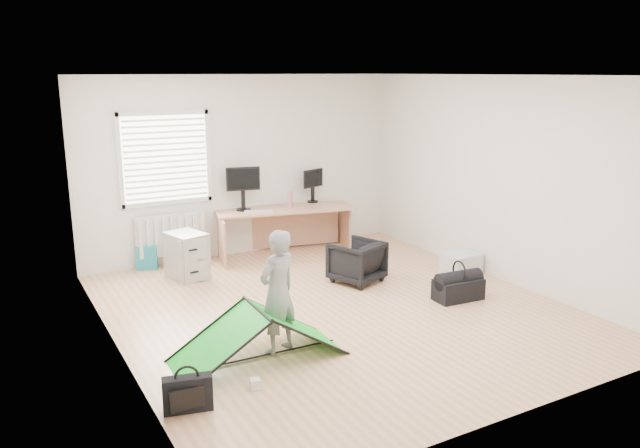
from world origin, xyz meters
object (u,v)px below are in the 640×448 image
monitor_right (313,190)px  office_chair (357,262)px  filing_cabinet (187,256)px  laptop_bag (188,394)px  person (278,292)px  storage_crate (461,263)px  monitor_left (243,195)px  thermos (290,200)px  desk (285,231)px  duffel_bag (458,289)px  kite (258,334)px

monitor_right → office_chair: bearing=-120.0°
filing_cabinet → monitor_right: bearing=-0.6°
filing_cabinet → laptop_bag: size_ratio=1.55×
person → storage_crate: bearing=175.7°
monitor_left → monitor_right: monitor_left is taller
monitor_right → storage_crate: bearing=-83.0°
storage_crate → thermos: bearing=128.9°
thermos → desk: bearing=149.8°
desk → monitor_left: (-0.61, 0.18, 0.60)m
person → thermos: bearing=-139.9°
duffel_bag → monitor_left: bearing=122.2°
monitor_left → thermos: bearing=-5.8°
monitor_right → storage_crate: 2.64m
office_chair → kite: office_chair is taller
kite → duffel_bag: size_ratio=2.79×
desk → kite: bearing=-109.0°
office_chair → kite: size_ratio=0.37×
filing_cabinet → office_chair: (1.92, -1.26, -0.04)m
storage_crate → duffel_bag: storage_crate is taller
duffel_bag → storage_crate: bearing=50.9°
duffel_bag → monitor_right: bearing=101.8°
laptop_bag → duffel_bag: bearing=27.2°
desk → storage_crate: 2.69m
desk → monitor_right: bearing=29.9°
person → laptop_bag: 1.41m
thermos → duffel_bag: thermos is taller
filing_cabinet → person: 2.69m
monitor_right → thermos: monitor_right is taller
filing_cabinet → person: (0.09, -2.67, 0.31)m
filing_cabinet → kite: filing_cabinet is taller
desk → filing_cabinet: desk is taller
thermos → duffel_bag: (0.90, -2.80, -0.72)m
storage_crate → desk: bearing=129.5°
desk → kite: 3.62m
monitor_left → monitor_right: 1.19m
thermos → person: bearing=-118.7°
laptop_bag → filing_cabinet: bearing=86.1°
storage_crate → person: bearing=-163.1°
monitor_left → duffel_bag: 3.50m
office_chair → laptop_bag: 3.63m
monitor_left → person: 3.41m
desk → monitor_left: 0.87m
monitor_right → laptop_bag: size_ratio=0.99×
thermos → kite: 3.67m
monitor_left → storage_crate: 3.32m
filing_cabinet → kite: bearing=-108.3°
storage_crate → laptop_bag: (-4.44, -1.66, 0.01)m
monitor_left → person: size_ratio=0.40×
thermos → duffel_bag: bearing=-72.1°
filing_cabinet → person: bearing=-103.0°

